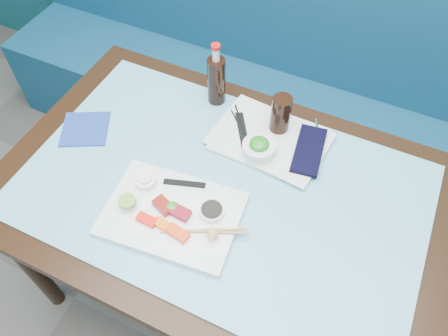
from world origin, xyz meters
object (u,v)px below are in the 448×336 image
at_px(cola_glass, 281,114).
at_px(dining_table, 222,204).
at_px(blue_napkin, 85,129).
at_px(booth_bench, 297,102).
at_px(seaweed_bowl, 259,149).
at_px(serving_tray, 270,140).
at_px(cola_bottle_body, 216,81).
at_px(sashimi_plate, 172,214).

bearing_deg(cola_glass, dining_table, -103.88).
xyz_separation_m(dining_table, blue_napkin, (-0.52, 0.02, 0.09)).
height_order(booth_bench, seaweed_bowl, booth_bench).
distance_m(serving_tray, seaweed_bowl, 0.08).
distance_m(cola_glass, blue_napkin, 0.66).
height_order(serving_tray, blue_napkin, serving_tray).
bearing_deg(cola_glass, seaweed_bowl, -98.75).
bearing_deg(cola_bottle_body, cola_glass, -9.83).
xyz_separation_m(seaweed_bowl, cola_bottle_body, (-0.23, 0.17, 0.06)).
bearing_deg(cola_glass, serving_tray, -100.30).
xyz_separation_m(booth_bench, blue_napkin, (-0.52, -0.82, 0.39)).
xyz_separation_m(sashimi_plate, serving_tray, (0.15, 0.39, -0.00)).
relative_size(cola_glass, blue_napkin, 0.89).
height_order(booth_bench, blue_napkin, booth_bench).
bearing_deg(cola_glass, booth_bench, 97.61).
xyz_separation_m(booth_bench, dining_table, (0.00, -0.84, 0.29)).
xyz_separation_m(serving_tray, blue_napkin, (-0.59, -0.22, -0.00)).
bearing_deg(seaweed_bowl, booth_bench, 94.48).
distance_m(sashimi_plate, cola_glass, 0.48).
relative_size(dining_table, cola_glass, 10.32).
height_order(dining_table, serving_tray, serving_tray).
relative_size(booth_bench, blue_napkin, 19.58).
relative_size(booth_bench, dining_table, 2.14).
relative_size(serving_tray, cola_bottle_body, 1.93).
height_order(sashimi_plate, cola_glass, cola_glass).
xyz_separation_m(sashimi_plate, cola_bottle_body, (-0.09, 0.49, 0.08)).
relative_size(serving_tray, cola_glass, 2.56).
relative_size(seaweed_bowl, cola_bottle_body, 0.60).
bearing_deg(cola_bottle_body, serving_tray, -22.13).
relative_size(sashimi_plate, blue_napkin, 2.54).
bearing_deg(dining_table, cola_glass, 76.12).
relative_size(sashimi_plate, cola_glass, 2.86).
bearing_deg(dining_table, sashimi_plate, -120.14).
relative_size(seaweed_bowl, blue_napkin, 0.70).
xyz_separation_m(cola_glass, cola_bottle_body, (-0.25, 0.04, 0.01)).
height_order(cola_glass, cola_bottle_body, cola_bottle_body).
bearing_deg(blue_napkin, booth_bench, 57.47).
xyz_separation_m(dining_table, serving_tray, (0.06, 0.24, 0.10)).
height_order(booth_bench, dining_table, booth_bench).
bearing_deg(booth_bench, serving_tray, -84.02).
distance_m(sashimi_plate, seaweed_bowl, 0.35).
bearing_deg(serving_tray, booth_bench, 97.09).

